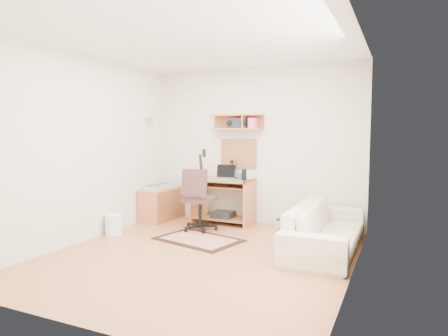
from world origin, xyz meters
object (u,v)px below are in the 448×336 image
at_px(sofa, 326,220).
at_px(desk, 223,201).
at_px(task_chair, 200,199).
at_px(printer, 292,224).
at_px(cabinet, 162,204).

bearing_deg(sofa, desk, 65.31).
distance_m(desk, task_chair, 0.63).
height_order(task_chair, sofa, task_chair).
bearing_deg(printer, task_chair, -146.36).
bearing_deg(printer, cabinet, -167.85).
xyz_separation_m(desk, printer, (1.18, 0.05, -0.29)).
relative_size(task_chair, sofa, 0.49).
distance_m(printer, sofa, 1.17).
bearing_deg(desk, task_chair, -100.59).
bearing_deg(cabinet, printer, 5.56).
distance_m(cabinet, sofa, 3.04).
relative_size(desk, printer, 2.31).
distance_m(task_chair, sofa, 1.99).
bearing_deg(cabinet, task_chair, -23.76).
bearing_deg(printer, desk, -171.11).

